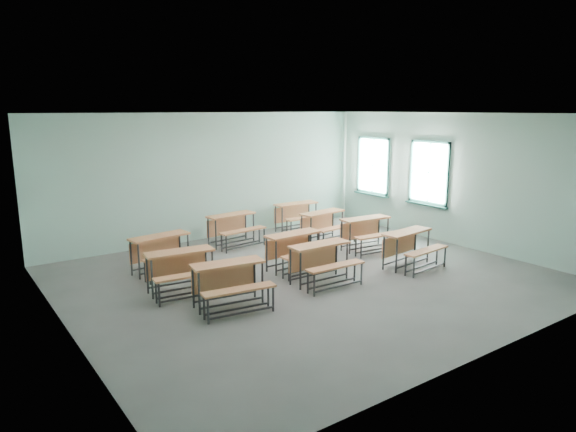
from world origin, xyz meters
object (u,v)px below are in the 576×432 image
(desk_unit_r0c1, at_px, (323,257))
(desk_unit_r1c2, at_px, (368,229))
(desk_unit_r3c2, at_px, (298,213))
(desk_unit_r0c2, at_px, (411,243))
(desk_unit_r2c0, at_px, (163,248))
(desk_unit_r2c2, at_px, (326,222))
(desk_unit_r1c0, at_px, (182,266))
(desk_unit_r0c0, at_px, (230,278))
(desk_unit_r1c1, at_px, (297,246))
(desk_unit_r3c1, at_px, (234,225))

(desk_unit_r0c1, bearing_deg, desk_unit_r1c2, 28.31)
(desk_unit_r3c2, bearing_deg, desk_unit_r1c2, -84.39)
(desk_unit_r0c2, relative_size, desk_unit_r2c0, 0.99)
(desk_unit_r0c1, distance_m, desk_unit_r2c0, 3.27)
(desk_unit_r2c2, bearing_deg, desk_unit_r1c0, -170.31)
(desk_unit_r0c1, bearing_deg, desk_unit_r0c0, -177.25)
(desk_unit_r1c2, distance_m, desk_unit_r2c2, 1.20)
(desk_unit_r2c0, height_order, desk_unit_r2c2, same)
(desk_unit_r1c1, height_order, desk_unit_r2c2, same)
(desk_unit_r2c2, bearing_deg, desk_unit_r1c1, -150.61)
(desk_unit_r0c0, distance_m, desk_unit_r1c0, 1.19)
(desk_unit_r1c2, relative_size, desk_unit_r2c0, 0.98)
(desk_unit_r0c0, distance_m, desk_unit_r0c2, 4.21)
(desk_unit_r0c0, relative_size, desk_unit_r2c2, 1.01)
(desk_unit_r3c1, xyz_separation_m, desk_unit_r3c2, (2.18, 0.30, 0.00))
(desk_unit_r2c0, height_order, desk_unit_r3c1, same)
(desk_unit_r3c1, bearing_deg, desk_unit_r0c0, -126.40)
(desk_unit_r0c0, bearing_deg, desk_unit_r1c0, 115.70)
(desk_unit_r2c2, distance_m, desk_unit_r3c1, 2.28)
(desk_unit_r1c0, xyz_separation_m, desk_unit_r3c2, (4.58, 2.65, 0.00))
(desk_unit_r0c1, distance_m, desk_unit_r1c2, 2.66)
(desk_unit_r0c1, bearing_deg, desk_unit_r2c2, 50.65)
(desk_unit_r1c1, relative_size, desk_unit_r2c0, 0.94)
(desk_unit_r2c0, bearing_deg, desk_unit_r1c0, -105.14)
(desk_unit_r0c0, height_order, desk_unit_r1c0, same)
(desk_unit_r1c0, height_order, desk_unit_r2c2, same)
(desk_unit_r1c2, xyz_separation_m, desk_unit_r2c2, (-0.34, 1.15, 0.00))
(desk_unit_r0c2, bearing_deg, desk_unit_r2c2, 86.83)
(desk_unit_r1c1, xyz_separation_m, desk_unit_r3c1, (-0.09, 2.46, 0.00))
(desk_unit_r1c1, distance_m, desk_unit_r3c2, 3.46)
(desk_unit_r1c2, distance_m, desk_unit_r3c1, 3.24)
(desk_unit_r1c1, bearing_deg, desk_unit_r3c2, 50.93)
(desk_unit_r0c2, distance_m, desk_unit_r1c0, 4.76)
(desk_unit_r0c0, distance_m, desk_unit_r3c2, 5.67)
(desk_unit_r2c0, bearing_deg, desk_unit_r0c1, -54.77)
(desk_unit_r0c1, xyz_separation_m, desk_unit_r0c2, (2.17, -0.27, 0.00))
(desk_unit_r0c1, height_order, desk_unit_r3c2, same)
(desk_unit_r0c2, relative_size, desk_unit_r1c0, 1.00)
(desk_unit_r0c1, height_order, desk_unit_r1c0, same)
(desk_unit_r0c0, xyz_separation_m, desk_unit_r1c1, (2.13, 1.03, 0.00))
(desk_unit_r0c0, height_order, desk_unit_r1c1, same)
(desk_unit_r1c2, bearing_deg, desk_unit_r2c0, 171.09)
(desk_unit_r1c2, relative_size, desk_unit_r3c2, 1.04)
(desk_unit_r3c1, bearing_deg, desk_unit_r1c0, -141.71)
(desk_unit_r0c2, distance_m, desk_unit_r2c0, 5.14)
(desk_unit_r1c1, distance_m, desk_unit_r1c2, 2.28)
(desk_unit_r1c0, bearing_deg, desk_unit_r2c2, 22.27)
(desk_unit_r1c0, relative_size, desk_unit_r3c2, 1.05)
(desk_unit_r0c2, bearing_deg, desk_unit_r2c0, 142.47)
(desk_unit_r3c1, bearing_deg, desk_unit_r0c1, -96.12)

